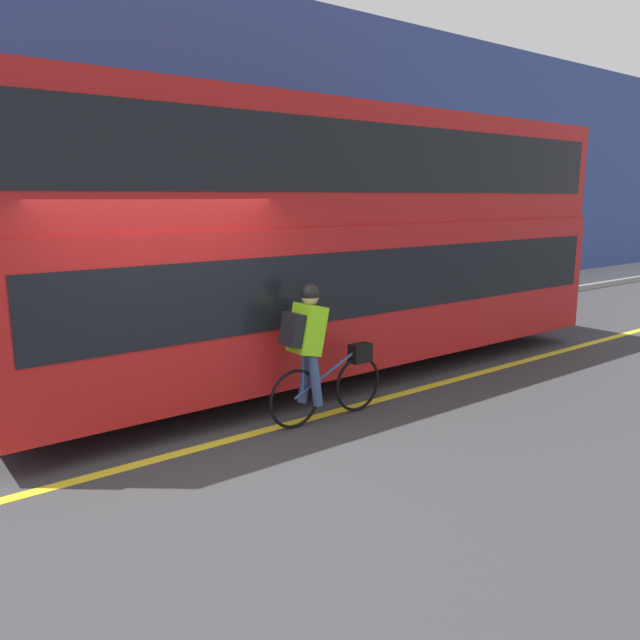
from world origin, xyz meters
name	(u,v)px	position (x,y,z in m)	size (l,w,h in m)	color
ground_plane	(194,458)	(0.00, 0.00, 0.00)	(80.00, 80.00, 0.00)	#38383A
road_center_line	(186,451)	(0.00, 0.19, 0.00)	(50.00, 0.14, 0.01)	yellow
sidewalk_curb	(60,357)	(0.00, 4.60, 0.07)	(60.00, 2.03, 0.15)	gray
building_facade	(23,152)	(0.00, 5.76, 3.22)	(60.00, 0.30, 6.45)	#33478C
bus	(328,232)	(2.98, 1.64, 2.03)	(9.21, 2.44, 3.65)	black
cyclist_on_bike	(316,348)	(1.55, 0.06, 0.87)	(1.59, 0.32, 1.60)	black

